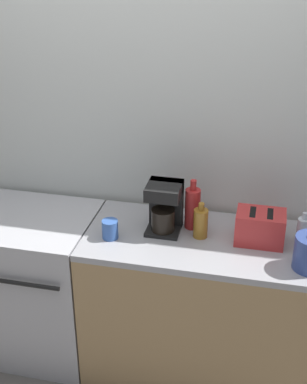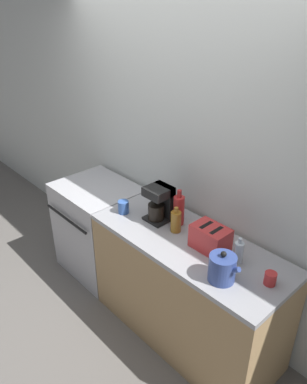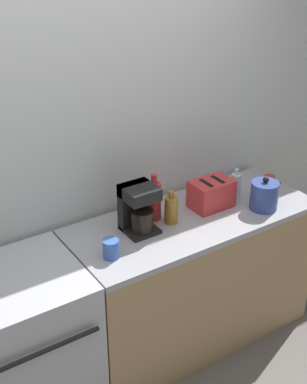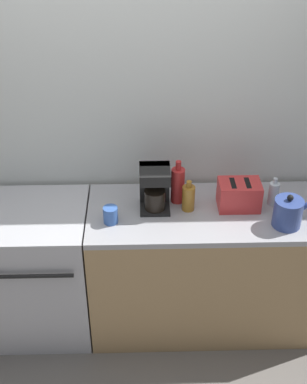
% 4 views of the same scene
% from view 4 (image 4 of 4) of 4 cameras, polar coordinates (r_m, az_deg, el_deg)
% --- Properties ---
extents(ground_plane, '(12.00, 12.00, 0.00)m').
position_cam_4_polar(ground_plane, '(3.66, -2.86, -16.75)').
color(ground_plane, slate).
extents(wall_back, '(8.00, 0.05, 2.60)m').
position_cam_4_polar(wall_back, '(3.37, -3.32, 6.90)').
color(wall_back, silver).
rests_on(wall_back, ground_plane).
extents(stove, '(0.74, 0.66, 0.91)m').
position_cam_4_polar(stove, '(3.60, -12.66, -7.98)').
color(stove, '#B7B7BC').
rests_on(stove, ground_plane).
extents(counter_block, '(1.53, 0.62, 0.91)m').
position_cam_4_polar(counter_block, '(3.57, 5.90, -7.93)').
color(counter_block, tan).
rests_on(counter_block, ground_plane).
extents(kettle, '(0.21, 0.17, 0.21)m').
position_cam_4_polar(kettle, '(3.19, 14.16, -2.14)').
color(kettle, '#33478C').
rests_on(kettle, counter_block).
extents(toaster, '(0.25, 0.17, 0.17)m').
position_cam_4_polar(toaster, '(3.29, 9.12, -0.29)').
color(toaster, red).
rests_on(toaster, counter_block).
extents(coffee_maker, '(0.18, 0.19, 0.28)m').
position_cam_4_polar(coffee_maker, '(3.21, 0.13, 0.59)').
color(coffee_maker, black).
rests_on(coffee_maker, counter_block).
extents(bottle_amber, '(0.08, 0.08, 0.20)m').
position_cam_4_polar(bottle_amber, '(3.23, 3.74, -0.60)').
color(bottle_amber, '#9E6B23').
rests_on(bottle_amber, counter_block).
extents(bottle_clear, '(0.06, 0.06, 0.19)m').
position_cam_4_polar(bottle_clear, '(3.36, 12.68, -0.13)').
color(bottle_clear, silver).
rests_on(bottle_clear, counter_block).
extents(bottle_red, '(0.08, 0.08, 0.29)m').
position_cam_4_polar(bottle_red, '(3.28, 2.61, 0.79)').
color(bottle_red, '#B72828').
rests_on(bottle_red, counter_block).
extents(cup_blue, '(0.09, 0.09, 0.10)m').
position_cam_4_polar(cup_blue, '(3.15, -4.60, -2.46)').
color(cup_blue, '#3860B2').
rests_on(cup_blue, counter_block).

